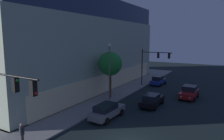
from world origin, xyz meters
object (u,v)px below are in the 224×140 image
modern_building (60,45)px  traffic_light_far_corner (153,60)px  traffic_light_near_corner (8,98)px  car_blue (158,80)px  pedestrian_waiting (22,132)px  car_black (152,100)px  car_grey (107,111)px  sidewalk_tree (110,64)px  car_red (189,92)px  street_lamp_sidewalk (109,66)px

modern_building → traffic_light_far_corner: size_ratio=5.68×
traffic_light_near_corner → car_blue: size_ratio=1.55×
modern_building → traffic_light_near_corner: bearing=-143.8°
pedestrian_waiting → car_blue: size_ratio=0.43×
traffic_light_near_corner → pedestrian_waiting: 4.39m
car_black → pedestrian_waiting: bearing=159.8°
modern_building → car_grey: (-10.69, -16.40, -6.45)m
sidewalk_tree → car_blue: bearing=-15.7°
pedestrian_waiting → sidewalk_tree: bearing=3.5°
sidewalk_tree → car_black: bearing=-94.4°
modern_building → car_black: size_ratio=7.71×
traffic_light_far_corner → pedestrian_waiting: bearing=175.5°
traffic_light_far_corner → sidewalk_tree: 10.15m
car_red → car_black: bearing=150.2°
street_lamp_sidewalk → car_black: 6.88m
pedestrian_waiting → car_red: bearing=-23.1°
modern_building → sidewalk_tree: size_ratio=5.66×
traffic_light_near_corner → pedestrian_waiting: bearing=40.0°
car_grey → pedestrian_waiting: bearing=162.5°
car_black → car_red: bearing=-29.8°
traffic_light_far_corner → car_blue: size_ratio=1.53×
pedestrian_waiting → car_blue: pedestrian_waiting is taller
street_lamp_sidewalk → car_red: street_lamp_sidewalk is taller
traffic_light_far_corner → pedestrian_waiting: size_ratio=3.55×
car_grey → car_blue: bearing=0.8°
modern_building → car_red: bearing=-86.0°
modern_building → car_grey: 20.61m
car_red → car_blue: bearing=45.9°
sidewalk_tree → car_red: bearing=-60.7°
traffic_light_far_corner → sidewalk_tree: bearing=163.4°
pedestrian_waiting → car_grey: size_ratio=0.37×
traffic_light_far_corner → sidewalk_tree: sidewalk_tree is taller
traffic_light_near_corner → car_black: 17.56m
traffic_light_far_corner → car_grey: (-16.54, -0.68, -3.83)m
street_lamp_sidewalk → pedestrian_waiting: street_lamp_sidewalk is taller
car_blue → car_black: bearing=-166.0°
street_lamp_sidewalk → sidewalk_tree: (2.06, 1.10, -0.07)m
modern_building → street_lamp_sidewalk: modern_building is taller
traffic_light_far_corner → car_grey: bearing=-177.6°
traffic_light_near_corner → car_black: (16.71, -3.71, -3.93)m
sidewalk_tree → car_blue: sidewalk_tree is taller
sidewalk_tree → car_grey: (-6.81, -3.58, -4.05)m
car_red → modern_building: bearing=94.0°
car_red → car_blue: (6.26, 6.46, -0.05)m
traffic_light_near_corner → traffic_light_far_corner: traffic_light_near_corner is taller
traffic_light_near_corner → traffic_light_far_corner: bearing=-0.6°
car_grey → car_red: (12.29, -6.18, 0.01)m
car_black → car_red: size_ratio=1.07×
car_red → car_blue: 8.99m
modern_building → traffic_light_near_corner: size_ratio=5.60×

